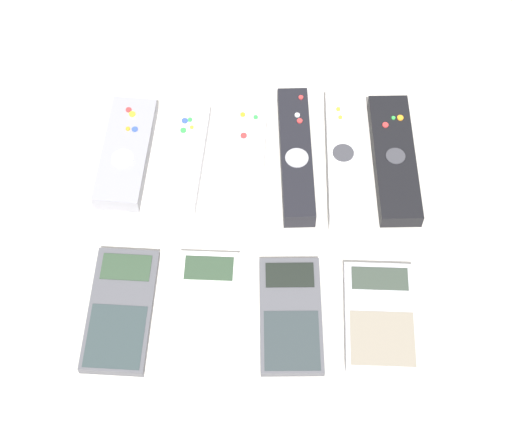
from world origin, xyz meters
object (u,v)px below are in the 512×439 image
Objects in this scene: remote_5 at (394,159)px; calculator_0 at (121,310)px; remote_2 at (242,159)px; remote_0 at (126,153)px; remote_4 at (342,159)px; calculator_3 at (381,316)px; calculator_1 at (206,308)px; remote_3 at (296,155)px; calculator_2 at (291,315)px; remote_1 at (184,158)px.

remote_5 is 1.23× the size of calculator_0.
remote_2 is 0.78× the size of remote_5.
remote_0 is 0.86× the size of remote_5.
remote_4 reaches higher than calculator_3.
remote_0 is 0.23m from calculator_0.
remote_5 reaches higher than calculator_1.
remote_0 is 1.26× the size of calculator_3.
calculator_0 is (-0.21, -0.23, -0.01)m from remote_3.
remote_3 reaches higher than remote_5.
remote_3 reaches higher than calculator_2.
remote_1 is 0.84× the size of remote_5.
remote_0 is 1.03× the size of remote_1.
calculator_2 is (-0.13, -0.23, -0.01)m from remote_5.
remote_1 is at bearing 101.92° from calculator_1.
remote_3 reaches higher than calculator_1.
remote_5 is at bearing 83.30° from calculator_3.
remote_0 is at bearing 96.09° from calculator_0.
calculator_3 is at bearing -31.31° from remote_0.
remote_0 reaches higher than calculator_3.
remote_4 is at bearing 100.50° from calculator_3.
remote_5 is (0.35, 0.00, -0.00)m from remote_0.
remote_5 is 0.23m from calculator_3.
remote_2 is at bearing 3.33° from remote_1.
remote_1 is 0.15m from remote_3.
remote_5 is 0.26m from calculator_2.
remote_4 is 1.39× the size of calculator_2.
remote_4 is (0.29, 0.00, -0.00)m from remote_0.
remote_4 is 1.44× the size of calculator_1.
remote_0 is 0.35m from remote_5.
remote_3 is at bearing 6.63° from remote_1.
remote_1 is 1.09× the size of calculator_2.
remote_0 reaches higher than calculator_1.
remote_0 is at bearing 177.50° from remote_5.
remote_0 reaches higher than remote_5.
remote_0 reaches higher than calculator_0.
remote_1 is (0.08, -0.01, -0.00)m from remote_0.
remote_0 is 1.16× the size of calculator_1.
remote_0 is at bearing 179.32° from remote_1.
calculator_0 is at bearing -141.01° from remote_4.
calculator_0 is at bearing 177.78° from calculator_2.
calculator_3 is at bearing -37.50° from remote_1.
remote_3 is at bearing 114.49° from calculator_3.
remote_2 is (0.08, -0.00, 0.00)m from remote_1.
calculator_1 is (-0.23, -0.22, -0.00)m from remote_5.
remote_3 is (0.15, 0.01, 0.00)m from remote_1.
calculator_2 is at bearing -53.08° from remote_1.
remote_2 is at bearing 104.81° from calculator_2.
remote_3 is 1.05× the size of remote_5.
calculator_0 is at bearing -82.37° from remote_0.
calculator_2 is at bearing -123.27° from remote_5.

